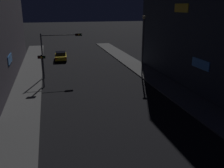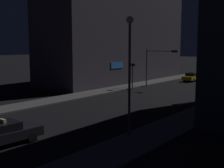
# 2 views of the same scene
# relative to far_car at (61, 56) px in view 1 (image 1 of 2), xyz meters

# --- Properties ---
(sidewalk_left) EXTENTS (3.07, 64.15, 0.14)m
(sidewalk_left) POSITION_rel_far_car_xyz_m (-4.42, -15.48, -0.66)
(sidewalk_left) COLOR #4C4C4C
(sidewalk_left) RESTS_ON ground_plane
(sidewalk_right) EXTENTS (3.07, 64.15, 0.14)m
(sidewalk_right) POSITION_rel_far_car_xyz_m (10.59, -15.48, -0.66)
(sidewalk_right) COLOR #4C4C4C
(sidewalk_right) RESTS_ON ground_plane
(far_car) EXTENTS (2.00, 4.53, 1.42)m
(far_car) POSITION_rel_far_car_xyz_m (0.00, 0.00, 0.00)
(far_car) COLOR yellow
(far_car) RESTS_ON ground_plane
(traffic_light_overhead) EXTENTS (4.94, 0.41, 5.48)m
(traffic_light_overhead) POSITION_rel_far_car_xyz_m (-0.76, -10.49, 3.25)
(traffic_light_overhead) COLOR #47474C
(traffic_light_overhead) RESTS_ON ground_plane
(traffic_light_left_kerb) EXTENTS (0.80, 0.42, 3.63)m
(traffic_light_left_kerb) POSITION_rel_far_car_xyz_m (-2.63, -14.14, 1.88)
(traffic_light_left_kerb) COLOR #47474C
(traffic_light_left_kerb) RESTS_ON ground_plane
(street_lamp_far_block) EXTENTS (0.41, 0.41, 7.31)m
(street_lamp_far_block) POSITION_rel_far_car_xyz_m (9.48, -12.40, 3.90)
(street_lamp_far_block) COLOR #47474C
(street_lamp_far_block) RESTS_ON sidewalk_right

